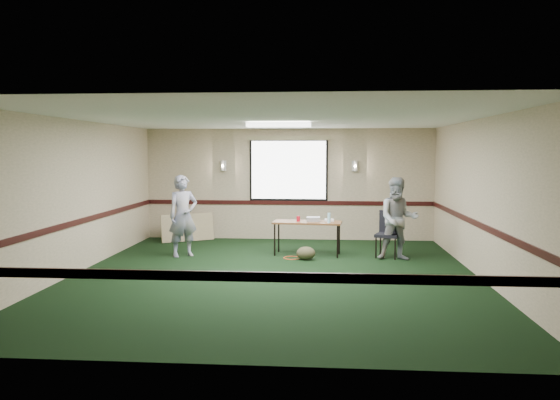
# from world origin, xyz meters

# --- Properties ---
(ground) EXTENTS (8.00, 8.00, 0.00)m
(ground) POSITION_xyz_m (0.00, 0.00, 0.00)
(ground) COLOR black
(ground) RESTS_ON ground
(room_shell) EXTENTS (8.00, 8.02, 8.00)m
(room_shell) POSITION_xyz_m (0.00, 2.12, 1.58)
(room_shell) COLOR tan
(room_shell) RESTS_ON ground
(folding_table) EXTENTS (1.45, 0.71, 0.70)m
(folding_table) POSITION_xyz_m (0.52, 1.94, 0.65)
(folding_table) COLOR #5C2A1A
(folding_table) RESTS_ON ground
(projector) EXTENTS (0.28, 0.23, 0.09)m
(projector) POSITION_xyz_m (0.64, 1.97, 0.75)
(projector) COLOR #9C9DA5
(projector) RESTS_ON folding_table
(game_console) EXTENTS (0.19, 0.16, 0.05)m
(game_console) POSITION_xyz_m (0.97, 2.03, 0.72)
(game_console) COLOR white
(game_console) RESTS_ON folding_table
(red_cup) EXTENTS (0.07, 0.07, 0.11)m
(red_cup) POSITION_xyz_m (0.33, 1.95, 0.76)
(red_cup) COLOR #B60C1C
(red_cup) RESTS_ON folding_table
(water_bottle) EXTENTS (0.06, 0.06, 0.21)m
(water_bottle) POSITION_xyz_m (0.96, 1.76, 0.80)
(water_bottle) COLOR #9AE0FC
(water_bottle) RESTS_ON folding_table
(duffel_bag) EXTENTS (0.45, 0.39, 0.27)m
(duffel_bag) POSITION_xyz_m (0.50, 1.42, 0.13)
(duffel_bag) COLOR #403624
(duffel_bag) RESTS_ON ground
(cable_coil) EXTENTS (0.45, 0.45, 0.02)m
(cable_coil) POSITION_xyz_m (0.22, 1.56, 0.01)
(cable_coil) COLOR #CC4319
(cable_coil) RESTS_ON ground
(folded_table) EXTENTS (1.20, 0.81, 0.65)m
(folded_table) POSITION_xyz_m (-2.40, 3.51, 0.33)
(folded_table) COLOR #9B8460
(folded_table) RESTS_ON ground
(conference_chair) EXTENTS (0.59, 0.60, 0.94)m
(conference_chair) POSITION_xyz_m (2.18, 1.89, 0.55)
(conference_chair) COLOR black
(conference_chair) RESTS_ON ground
(person_left) EXTENTS (0.73, 0.67, 1.67)m
(person_left) POSITION_xyz_m (-2.01, 1.61, 0.83)
(person_left) COLOR #3E4B89
(person_left) RESTS_ON ground
(person_right) EXTENTS (0.81, 0.63, 1.64)m
(person_right) POSITION_xyz_m (2.32, 1.57, 0.82)
(person_right) COLOR #7CA0C1
(person_right) RESTS_ON ground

